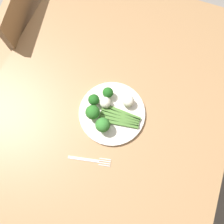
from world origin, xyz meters
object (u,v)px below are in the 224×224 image
asparagus_bundle (120,118)px  broccoli_front_left (103,125)px  chair (23,41)px  cauliflower_mid (128,101)px  cauliflower_near_fork (105,103)px  broccoli_right (108,93)px  plate (112,113)px  broccoli_near_center (94,100)px  broccoli_back_right (93,112)px  dining_table (113,103)px  fork (90,160)px

asparagus_bundle → broccoli_front_left: broccoli_front_left is taller
chair → asparagus_bundle: (0.31, 0.70, 0.25)m
asparagus_bundle → cauliflower_mid: (-0.07, 0.01, 0.02)m
cauliflower_mid → chair: bearing=-108.4°
cauliflower_near_fork → broccoli_front_left: bearing=15.4°
broccoli_right → plate: bearing=33.0°
chair → broccoli_near_center: chair is taller
broccoli_right → broccoli_front_left: size_ratio=0.76×
broccoli_front_left → cauliflower_mid: size_ratio=1.42×
broccoli_back_right → broccoli_front_left: (0.03, 0.05, 0.00)m
cauliflower_mid → broccoli_near_center: bearing=-71.1°
cauliflower_near_fork → cauliflower_mid: (-0.04, 0.08, 0.00)m
plate → broccoli_front_left: bearing=-9.0°
broccoli_right → asparagus_bundle: bearing=46.7°
asparagus_bundle → broccoli_back_right: bearing=9.7°
broccoli_front_left → cauliflower_near_fork: broccoli_front_left is taller
chair → broccoli_back_right: bearing=50.3°
broccoli_back_right → cauliflower_near_fork: 0.07m
broccoli_right → broccoli_near_center: 0.06m
dining_table → fork: 0.30m
chair → cauliflower_near_fork: (0.27, 0.63, 0.27)m
broccoli_front_left → cauliflower_mid: 0.14m
chair → broccoli_right: size_ratio=16.49×
chair → broccoli_back_right: (0.33, 0.60, 0.28)m
chair → plate: chair is taller
broccoli_near_center → cauliflower_mid: 0.14m
dining_table → broccoli_near_center: 0.17m
dining_table → broccoli_back_right: bearing=-18.8°
asparagus_bundle → broccoli_front_left: 0.08m
broccoli_back_right → cauliflower_near_fork: bearing=154.3°
asparagus_bundle → broccoli_back_right: 0.11m
fork → broccoli_near_center: bearing=95.0°
chair → broccoli_right: chair is taller
chair → broccoli_front_left: bearing=50.0°
asparagus_bundle → broccoli_near_center: bearing=-16.5°
broccoli_back_right → plate: bearing=119.6°
chair → cauliflower_mid: size_ratio=17.91×
broccoli_near_center → broccoli_right: bearing=139.4°
plate → broccoli_right: bearing=-147.0°
asparagus_bundle → broccoli_right: broccoli_right is taller
plate → broccoli_right: (-0.06, -0.04, 0.04)m
broccoli_near_center → broccoli_front_left: broccoli_front_left is taller
asparagus_bundle → broccoli_near_center: 0.13m
cauliflower_near_fork → plate: bearing=58.6°
asparagus_bundle → broccoli_back_right: (0.03, -0.10, 0.03)m
dining_table → broccoli_right: bearing=-43.7°
broccoli_right → fork: bearing=5.9°
broccoli_near_center → fork: bearing=17.5°
chair → cauliflower_mid: 0.80m
broccoli_near_center → plate: bearing=79.9°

